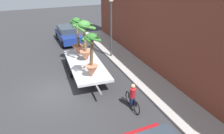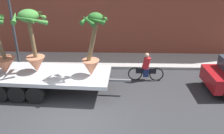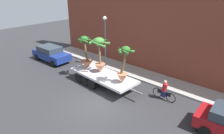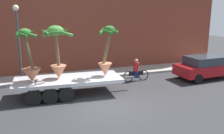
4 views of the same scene
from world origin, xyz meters
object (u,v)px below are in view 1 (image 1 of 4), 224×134
(potted_palm_front, at_px, (92,58))
(street_lamp, at_px, (111,20))
(potted_palm_rear, at_px, (85,39))
(cyclist, at_px, (133,97))
(potted_palm_middle, at_px, (78,41))
(trailing_car, at_px, (68,34))
(flatbed_trailer, at_px, (85,65))

(potted_palm_front, bearing_deg, street_lamp, 146.70)
(potted_palm_rear, height_order, cyclist, potted_palm_rear)
(potted_palm_middle, bearing_deg, street_lamp, 101.00)
(trailing_car, distance_m, street_lamp, 6.54)
(flatbed_trailer, relative_size, street_lamp, 1.42)
(potted_palm_rear, height_order, trailing_car, potted_palm_rear)
(potted_palm_rear, relative_size, cyclist, 1.58)
(potted_palm_middle, bearing_deg, flatbed_trailer, -0.03)
(flatbed_trailer, bearing_deg, potted_palm_middle, 179.97)
(street_lamp, bearing_deg, potted_palm_middle, -79.00)
(potted_palm_rear, xyz_separation_m, trailing_car, (-7.54, 0.23, -1.79))
(potted_palm_front, height_order, street_lamp, street_lamp)
(flatbed_trailer, bearing_deg, potted_palm_front, -4.18)
(flatbed_trailer, distance_m, potted_palm_middle, 2.13)
(flatbed_trailer, distance_m, cyclist, 5.18)
(potted_palm_middle, bearing_deg, cyclist, 11.11)
(flatbed_trailer, relative_size, potted_palm_front, 2.41)
(potted_palm_rear, distance_m, potted_palm_front, 2.76)
(flatbed_trailer, bearing_deg, street_lamp, 127.72)
(potted_palm_middle, xyz_separation_m, street_lamp, (-0.57, 2.92, 1.17))
(flatbed_trailer, relative_size, trailing_car, 1.53)
(potted_palm_front, relative_size, trailing_car, 0.63)
(trailing_car, bearing_deg, potted_palm_middle, -3.65)
(trailing_car, height_order, street_lamp, street_lamp)
(flatbed_trailer, xyz_separation_m, potted_palm_rear, (-0.25, 0.16, 1.86))
(street_lamp, bearing_deg, cyclist, -12.45)
(flatbed_trailer, distance_m, trailing_car, 7.80)
(potted_palm_middle, height_order, cyclist, potted_palm_middle)
(flatbed_trailer, bearing_deg, potted_palm_rear, 148.10)
(potted_palm_front, xyz_separation_m, trailing_car, (-10.25, 0.57, -1.46))
(potted_palm_rear, relative_size, potted_palm_front, 1.02)
(cyclist, bearing_deg, trailing_car, -175.86)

